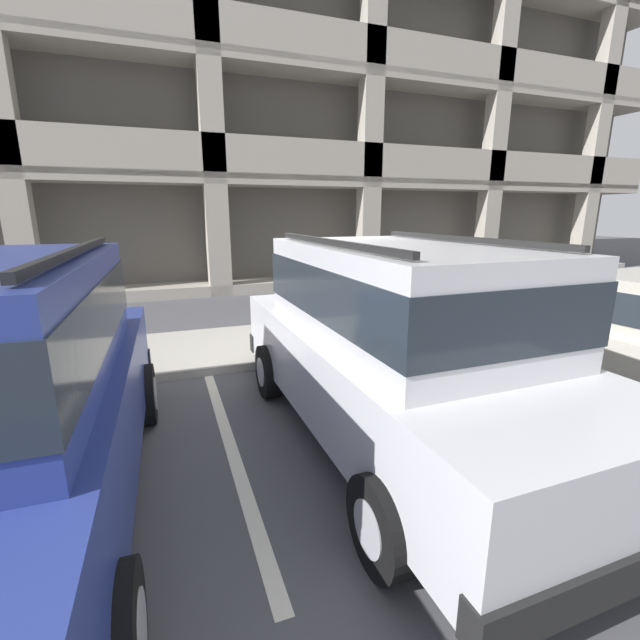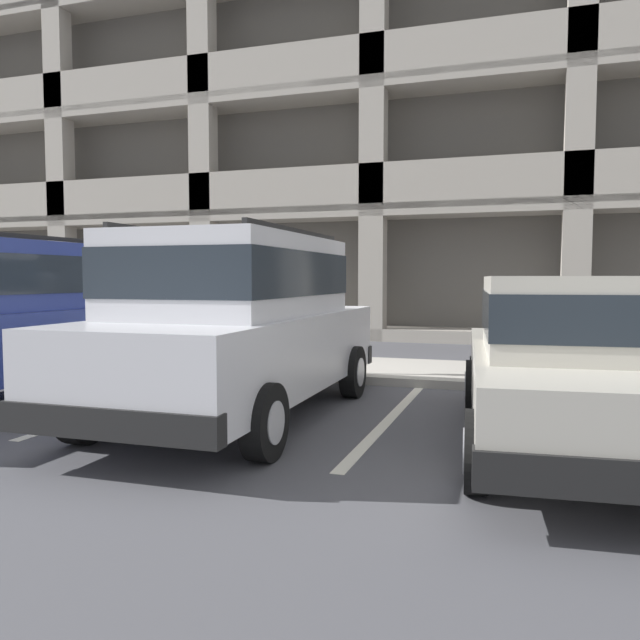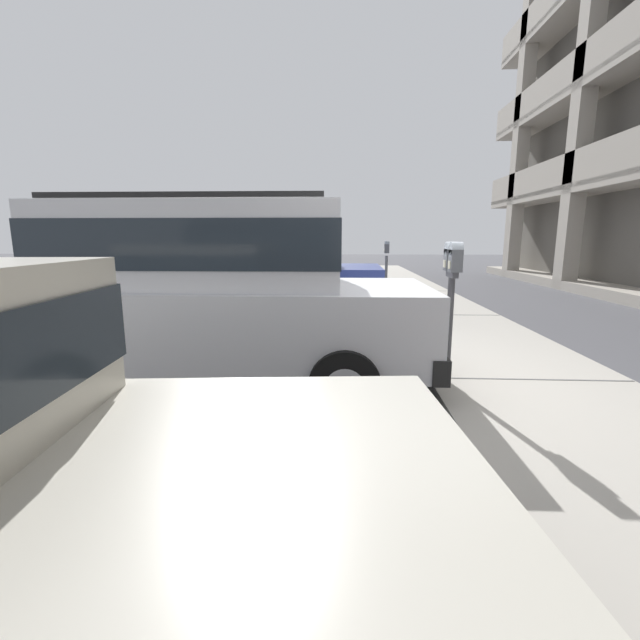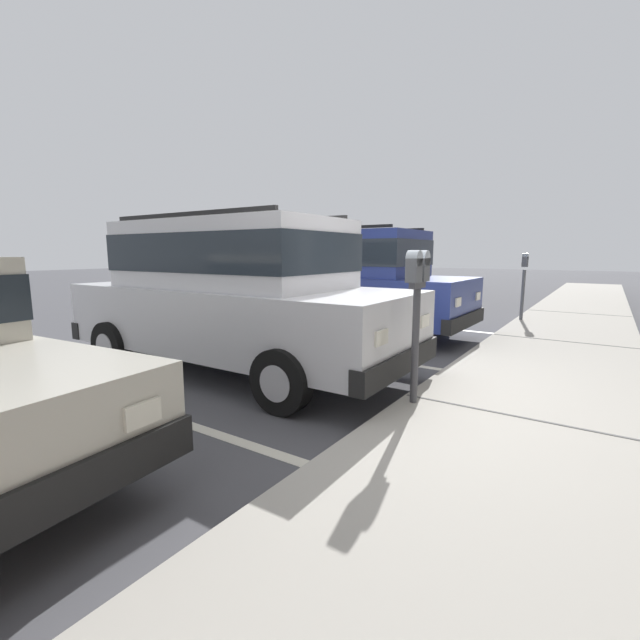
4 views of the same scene
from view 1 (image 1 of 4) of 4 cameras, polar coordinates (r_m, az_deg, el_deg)
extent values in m
cube|color=#4C4C51|center=(6.48, -0.31, -6.75)|extent=(80.00, 80.00, 0.10)
cube|color=#ADA89E|center=(7.62, -3.66, -2.70)|extent=(40.00, 2.20, 0.12)
cube|color=#606060|center=(7.56, -34.21, -4.82)|extent=(0.03, 2.16, 0.00)
cube|color=#606060|center=(7.60, -3.66, -2.25)|extent=(0.03, 2.16, 0.00)
cube|color=#606060|center=(9.50, 20.11, 0.23)|extent=(0.03, 2.16, 0.00)
cube|color=#606060|center=(12.44, 34.36, 1.72)|extent=(0.03, 2.16, 0.00)
cube|color=silver|center=(4.87, -12.59, -13.79)|extent=(0.12, 4.80, 0.01)
cube|color=silver|center=(6.07, 18.79, -8.49)|extent=(0.12, 4.80, 0.01)
cube|color=silver|center=(8.36, 35.98, -4.33)|extent=(0.12, 4.80, 0.01)
cube|color=silver|center=(4.33, 9.57, -6.69)|extent=(1.89, 4.72, 0.80)
cube|color=silver|center=(4.08, 10.39, 3.92)|extent=(1.65, 2.93, 0.84)
cube|color=#232B33|center=(4.07, 10.41, 4.21)|extent=(1.67, 2.95, 0.46)
cube|color=black|center=(6.41, -0.95, -2.26)|extent=(1.88, 0.18, 0.24)
cube|color=black|center=(3.00, 34.72, -25.72)|extent=(1.88, 0.18, 0.24)
cube|color=silver|center=(6.58, 3.57, 1.37)|extent=(0.24, 0.03, 0.14)
cube|color=silver|center=(6.20, -6.08, 0.54)|extent=(0.24, 0.03, 0.14)
cylinder|color=black|center=(6.08, 9.88, -4.57)|extent=(0.21, 0.66, 0.66)
cylinder|color=#B2B2B7|center=(6.08, 9.88, -4.57)|extent=(0.22, 0.37, 0.36)
cylinder|color=black|center=(5.43, -6.87, -6.78)|extent=(0.21, 0.66, 0.66)
cylinder|color=#B2B2B7|center=(5.43, -6.87, -6.78)|extent=(0.22, 0.37, 0.36)
cylinder|color=black|center=(4.09, 31.93, -16.27)|extent=(0.21, 0.66, 0.66)
cylinder|color=#B2B2B7|center=(4.09, 31.93, -16.27)|extent=(0.22, 0.37, 0.36)
cylinder|color=black|center=(3.03, 8.22, -25.42)|extent=(0.21, 0.66, 0.66)
cylinder|color=#B2B2B7|center=(3.03, 8.22, -25.42)|extent=(0.22, 0.37, 0.36)
cube|color=black|center=(4.42, 18.45, 10.22)|extent=(0.08, 2.62, 0.05)
cube|color=black|center=(3.71, 1.42, 10.33)|extent=(0.08, 2.62, 0.05)
cube|color=black|center=(5.99, -30.69, -5.50)|extent=(1.88, 0.19, 0.24)
cube|color=silver|center=(5.84, -25.57, -1.64)|extent=(0.24, 0.03, 0.14)
cube|color=silver|center=(6.08, -36.28, -2.44)|extent=(0.24, 0.03, 0.14)
cylinder|color=black|center=(5.10, -22.26, -9.17)|extent=(0.21, 0.66, 0.66)
cylinder|color=#B2B2B7|center=(5.10, -22.26, -9.17)|extent=(0.23, 0.37, 0.36)
cylinder|color=black|center=(2.66, -25.31, -33.84)|extent=(0.21, 0.66, 0.66)
cylinder|color=#B2B2B7|center=(2.66, -25.31, -33.84)|extent=(0.23, 0.37, 0.36)
cube|color=black|center=(3.27, -29.85, 7.99)|extent=(0.09, 2.62, 0.05)
cube|color=black|center=(7.73, 23.24, -0.83)|extent=(1.74, 0.31, 0.24)
cube|color=silver|center=(8.10, 25.64, 1.32)|extent=(0.24, 0.05, 0.14)
cube|color=silver|center=(7.33, 20.37, 0.61)|extent=(0.24, 0.05, 0.14)
cylinder|color=black|center=(7.94, 31.45, -2.29)|extent=(0.21, 0.61, 0.60)
cylinder|color=#B2B2B7|center=(7.94, 31.45, -2.29)|extent=(0.21, 0.34, 0.33)
cylinder|color=black|center=(6.65, 23.39, -4.21)|extent=(0.21, 0.61, 0.60)
cylinder|color=#B2B2B7|center=(6.65, 23.39, -4.21)|extent=(0.21, 0.34, 0.33)
cube|color=black|center=(10.16, 34.15, 1.40)|extent=(1.88, 0.34, 0.24)
cube|color=silver|center=(10.63, 35.75, 3.61)|extent=(0.24, 0.05, 0.14)
cube|color=silver|center=(9.65, 32.46, 3.26)|extent=(0.24, 0.05, 0.14)
cylinder|color=black|center=(9.01, 35.74, -0.95)|extent=(0.26, 0.68, 0.66)
cylinder|color=#B2B2B7|center=(9.01, 35.74, -0.95)|extent=(0.25, 0.38, 0.36)
cylinder|color=#47474C|center=(6.63, -0.09, 0.34)|extent=(0.07, 0.07, 1.12)
cube|color=#47474C|center=(6.51, -0.09, 5.38)|extent=(0.28, 0.06, 0.06)
cube|color=#515459|center=(6.46, -0.93, 6.57)|extent=(0.15, 0.11, 0.22)
cylinder|color=#9EA8B2|center=(6.45, -0.93, 7.53)|extent=(0.15, 0.11, 0.15)
cube|color=#B7B293|center=(6.41, -0.75, 6.16)|extent=(0.08, 0.01, 0.08)
cube|color=#515459|center=(6.53, 0.74, 6.64)|extent=(0.15, 0.11, 0.22)
cylinder|color=#9EA8B2|center=(6.52, 0.74, 7.60)|extent=(0.15, 0.11, 0.15)
cube|color=#B7B293|center=(6.48, 0.92, 6.24)|extent=(0.08, 0.01, 0.08)
cube|color=#5C5851|center=(18.81, -17.49, 34.50)|extent=(31.36, 8.80, 18.00)
cube|color=#A8A093|center=(17.09, -15.19, 6.50)|extent=(32.00, 10.00, 0.30)
cube|color=#A8A093|center=(16.99, -15.87, 16.57)|extent=(32.00, 10.00, 0.30)
cube|color=#A8A093|center=(12.18, -13.97, 20.49)|extent=(32.00, 0.20, 1.10)
cube|color=#A8A093|center=(17.41, -16.60, 26.46)|extent=(32.00, 10.00, 0.30)
cube|color=#A8A093|center=(12.88, -14.91, 33.84)|extent=(32.00, 0.20, 1.10)
cube|color=#A8A093|center=(18.31, -17.40, 35.62)|extent=(32.00, 10.00, 0.30)
cube|color=#A8A093|center=(20.60, 34.70, 30.94)|extent=(0.60, 0.50, 18.00)
cylinder|color=red|center=(9.55, 26.53, 1.34)|extent=(0.20, 0.20, 0.55)
sphere|color=red|center=(9.49, 26.75, 3.32)|extent=(0.18, 0.18, 0.18)
cylinder|color=red|center=(9.44, 27.20, 1.31)|extent=(0.08, 0.10, 0.08)
cylinder|color=red|center=(9.65, 27.16, 1.56)|extent=(0.10, 0.07, 0.07)
camera|label=2|loc=(5.71, 95.75, -8.94)|focal=35.00mm
camera|label=3|loc=(8.28, 33.20, 7.46)|focal=24.00mm
camera|label=4|loc=(9.70, 18.85, 9.30)|focal=24.00mm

